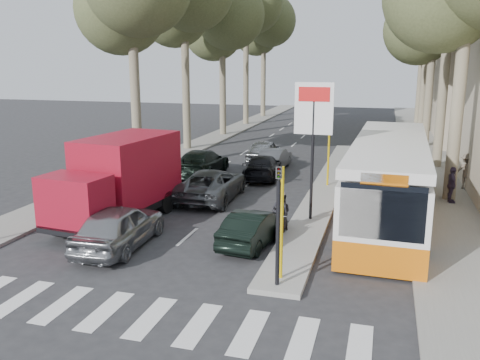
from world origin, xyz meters
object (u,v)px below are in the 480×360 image
object	(u,v)px
dark_hatchback	(254,227)
red_truck	(119,178)
motorcycle	(281,215)
city_bus	(389,178)
silver_hatchback	(119,226)

from	to	relation	value
dark_hatchback	red_truck	xyz separation A→B (m)	(-5.84, 1.08, 1.19)
red_truck	motorcycle	world-z (taller)	red_truck
dark_hatchback	city_bus	xyz separation A→B (m)	(4.53, 4.37, 1.14)
city_bus	red_truck	bearing A→B (deg)	-160.69
dark_hatchback	red_truck	distance (m)	6.06
dark_hatchback	motorcycle	distance (m)	1.48
dark_hatchback	red_truck	bearing A→B (deg)	-2.97
city_bus	silver_hatchback	bearing A→B (deg)	-144.54
dark_hatchback	motorcycle	bearing A→B (deg)	-111.46
silver_hatchback	city_bus	bearing A→B (deg)	-148.41
dark_hatchback	motorcycle	world-z (taller)	motorcycle
city_bus	motorcycle	bearing A→B (deg)	-139.43
silver_hatchback	dark_hatchback	world-z (taller)	silver_hatchback
silver_hatchback	dark_hatchback	distance (m)	4.70
dark_hatchback	silver_hatchback	bearing A→B (deg)	27.51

